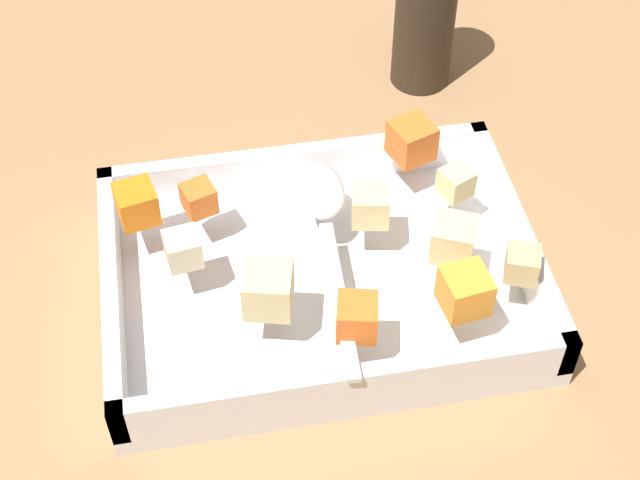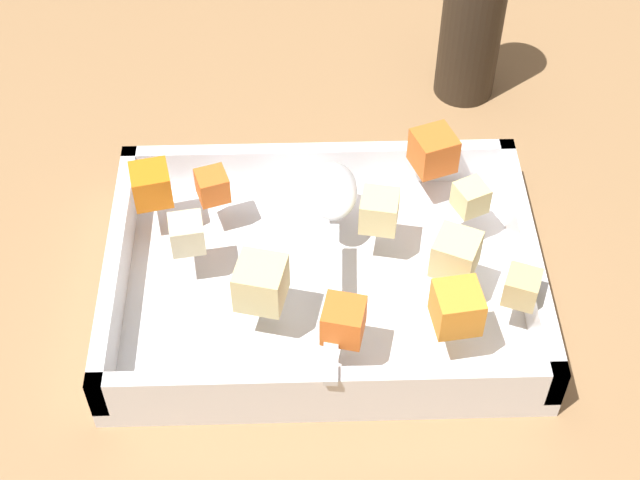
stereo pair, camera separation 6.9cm
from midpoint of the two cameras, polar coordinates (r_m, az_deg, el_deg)
name	(u,v)px [view 1 (the left image)]	position (r m, az deg, el deg)	size (l,w,h in m)	color
ground_plane	(298,278)	(0.75, -4.00, -2.47)	(4.00, 4.00, 0.00)	#936D47
baking_dish	(320,280)	(0.73, -2.72, -2.56)	(0.32, 0.23, 0.05)	silver
carrot_chunk_corner_nw	(465,291)	(0.66, 5.77, -3.26)	(0.03, 0.03, 0.03)	orange
carrot_chunk_mid_left	(357,317)	(0.64, -0.83, -4.86)	(0.03, 0.03, 0.03)	orange
carrot_chunk_heap_top	(199,198)	(0.73, -10.03, 2.35)	(0.02, 0.02, 0.02)	orange
carrot_chunk_center	(412,140)	(0.76, 2.96, 5.89)	(0.03, 0.03, 0.03)	orange
carrot_chunk_near_left	(137,204)	(0.73, -13.69, 1.99)	(0.03, 0.03, 0.03)	orange
potato_chunk_far_left	(522,264)	(0.68, 9.29, -1.61)	(0.02, 0.02, 0.02)	tan
potato_chunk_corner_se	(370,205)	(0.71, 0.29, 1.97)	(0.03, 0.03, 0.03)	#E0CC89
potato_chunk_under_handle	(456,182)	(0.74, 5.55, 3.34)	(0.02, 0.02, 0.02)	#E0CC89
potato_chunk_rim_edge	(268,290)	(0.66, -6.17, -3.17)	(0.03, 0.03, 0.03)	#E0CC89
potato_chunk_mid_right	(453,239)	(0.69, 5.22, -0.11)	(0.03, 0.03, 0.03)	#E0CC89
potato_chunk_corner_ne	(183,249)	(0.70, -11.11, -0.70)	(0.02, 0.02, 0.02)	beige
serving_spoon	(323,204)	(0.72, -2.58, 2.06)	(0.04, 0.20, 0.02)	silver
pepper_mill	(426,2)	(0.88, 4.14, 14.02)	(0.06, 0.06, 0.19)	#2D2319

